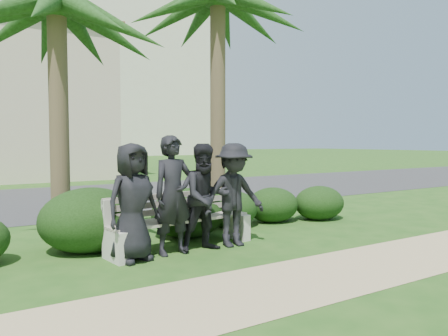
{
  "coord_description": "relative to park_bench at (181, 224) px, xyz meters",
  "views": [
    {
      "loc": [
        -3.81,
        -5.91,
        1.77
      ],
      "look_at": [
        0.54,
        1.0,
        1.28
      ],
      "focal_mm": 35.0,
      "sensor_mm": 36.0,
      "label": 1
    }
  ],
  "objects": [
    {
      "name": "hedge_f",
      "position": [
        3.92,
        0.79,
        -0.01
      ],
      "size": [
        1.21,
        1.0,
        0.79
      ],
      "primitive_type": "ellipsoid",
      "color": "black",
      "rests_on": "ground"
    },
    {
      "name": "palm_left",
      "position": [
        -1.62,
        1.36,
        3.65
      ],
      "size": [
        3.0,
        3.0,
        5.01
      ],
      "color": "brown",
      "rests_on": "ground"
    },
    {
      "name": "hedge_c",
      "position": [
        0.53,
        0.91,
        -0.1
      ],
      "size": [
        0.93,
        0.77,
        0.61
      ],
      "primitive_type": "ellipsoid",
      "color": "black",
      "rests_on": "ground"
    },
    {
      "name": "hedge_extra",
      "position": [
        2.82,
        1.12,
        -0.01
      ],
      "size": [
        1.2,
        0.99,
        0.78
      ],
      "primitive_type": "ellipsoid",
      "color": "black",
      "rests_on": "ground"
    },
    {
      "name": "asphalt_street",
      "position": [
        0.6,
        7.47,
        -0.4
      ],
      "size": [
        160.0,
        8.0,
        0.01
      ],
      "primitive_type": "cube",
      "color": "#2D2D30",
      "rests_on": "ground"
    },
    {
      "name": "hedge_e",
      "position": [
        1.7,
        1.12,
        -0.01
      ],
      "size": [
        1.2,
        0.99,
        0.78
      ],
      "primitive_type": "ellipsoid",
      "color": "black",
      "rests_on": "ground"
    },
    {
      "name": "ground",
      "position": [
        0.6,
        -0.53,
        -0.4
      ],
      "size": [
        160.0,
        160.0,
        0.0
      ],
      "primitive_type": "plane",
      "color": "#204D16",
      "rests_on": "ground"
    },
    {
      "name": "man_d",
      "position": [
        0.83,
        -0.33,
        0.47
      ],
      "size": [
        1.16,
        0.7,
        1.75
      ],
      "primitive_type": "imported",
      "rotation": [
        0.0,
        0.0,
        -0.05
      ],
      "color": "black",
      "rests_on": "ground"
    },
    {
      "name": "footpath",
      "position": [
        0.6,
        -2.33,
        -0.4
      ],
      "size": [
        30.0,
        1.6,
        0.01
      ],
      "primitive_type": "cube",
      "color": "tan",
      "rests_on": "ground"
    },
    {
      "name": "man_c",
      "position": [
        0.28,
        -0.34,
        0.47
      ],
      "size": [
        0.87,
        0.69,
        1.74
      ],
      "primitive_type": "imported",
      "rotation": [
        0.0,
        0.0,
        -0.04
      ],
      "color": "black",
      "rests_on": "ground"
    },
    {
      "name": "hedge_d",
      "position": [
        0.54,
        0.77,
        0.07
      ],
      "size": [
        1.44,
        1.19,
        0.94
      ],
      "primitive_type": "ellipsoid",
      "color": "black",
      "rests_on": "ground"
    },
    {
      "name": "park_bench",
      "position": [
        0.0,
        0.0,
        0.0
      ],
      "size": [
        2.61,
        0.89,
        0.89
      ],
      "rotation": [
        0.0,
        0.0,
        0.12
      ],
      "color": "gray",
      "rests_on": "ground"
    },
    {
      "name": "hedge_b",
      "position": [
        -1.31,
        0.67,
        0.13
      ],
      "size": [
        1.63,
        1.35,
        1.06
      ],
      "primitive_type": "ellipsoid",
      "color": "black",
      "rests_on": "ground"
    },
    {
      "name": "man_b",
      "position": [
        -0.27,
        -0.27,
        0.53
      ],
      "size": [
        0.72,
        0.5,
        1.87
      ],
      "primitive_type": "imported",
      "rotation": [
        0.0,
        0.0,
        0.09
      ],
      "color": "black",
      "rests_on": "ground"
    },
    {
      "name": "man_a",
      "position": [
        -0.95,
        -0.31,
        0.48
      ],
      "size": [
        0.97,
        0.75,
        1.76
      ],
      "primitive_type": "imported",
      "rotation": [
        0.0,
        0.0,
        0.24
      ],
      "color": "black",
      "rests_on": "ground"
    },
    {
      "name": "hotel_tower",
      "position": [
        14.6,
        54.47,
        13.0
      ],
      "size": [
        26.0,
        18.0,
        37.3
      ],
      "color": "#F0E7C9",
      "rests_on": "ground"
    },
    {
      "name": "stucco_bldg_right",
      "position": [
        -0.4,
        17.47,
        3.26
      ],
      "size": [
        8.4,
        8.4,
        7.3
      ],
      "color": "beige",
      "rests_on": "ground"
    }
  ]
}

